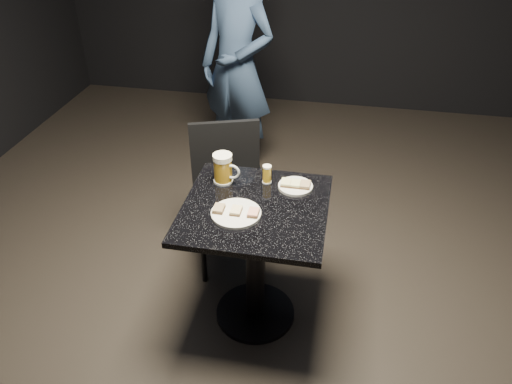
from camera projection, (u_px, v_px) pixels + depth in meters
floor at (255, 314)px, 2.83m from camera, size 6.00×6.00×0.00m
plate_large at (236, 213)px, 2.35m from camera, size 0.24×0.24×0.01m
plate_small at (295, 186)px, 2.54m from camera, size 0.18×0.18×0.01m
patron at (237, 67)px, 3.71m from camera, size 0.73×0.61×1.70m
table at (255, 245)px, 2.54m from camera, size 0.70×0.70×0.75m
beer_mug at (223, 168)px, 2.55m from camera, size 0.14×0.10×0.16m
beer_tumbler at (267, 174)px, 2.56m from camera, size 0.05×0.05×0.10m
chair at (228, 187)px, 3.00m from camera, size 0.53×0.53×0.88m
canapes_on_plate_large at (236, 211)px, 2.34m from camera, size 0.22×0.07×0.02m
canapes_on_plate_small at (296, 184)px, 2.53m from camera, size 0.15×0.07×0.02m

